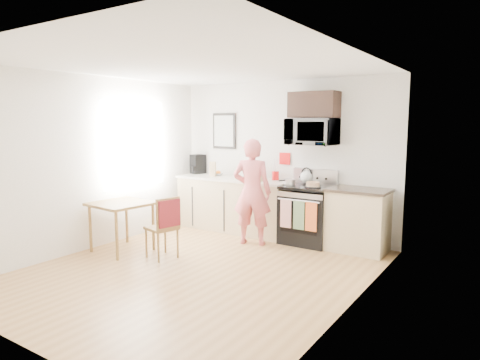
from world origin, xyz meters
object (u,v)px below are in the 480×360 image
Objects in this scene: range at (308,216)px; cake at (313,185)px; person at (252,192)px; chair at (166,220)px; microwave at (312,132)px; dining_table at (121,208)px.

cake is (0.13, -0.12, 0.53)m from range.
person reaches higher than chair.
cake is (0.13, -0.22, -0.80)m from microwave.
microwave is 0.84m from cake.
person is 1.88× the size of chair.
microwave is (-0.00, 0.10, 1.32)m from range.
microwave is at bearing 43.43° from dining_table.
dining_table is (-1.42, -1.38, -0.18)m from person.
chair is (-0.58, -1.32, -0.26)m from person.
microwave is 3.13m from dining_table.
person is 2.12× the size of dining_table.
cake is at bearing 64.46° from chair.
range is 4.72× the size of cake.
microwave is at bearing 90.06° from range.
range is at bearing -161.91° from person.
person is at bearing 80.14° from chair.
microwave is 2.63m from chair.
dining_table is 0.89× the size of chair.
person reaches higher than cake.
chair is (-1.29, -1.96, -1.19)m from microwave.
person is 1.47m from chair.
dining_table is at bearing -136.57° from microwave.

